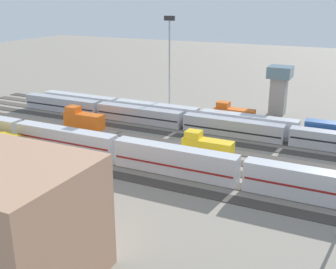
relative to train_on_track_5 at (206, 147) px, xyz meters
The scene contains 18 objects.
ground_plane 8.39m from the train_on_track_5, 38.05° to the right, with size 400.00×400.00×0.00m, color gray.
track_bed_0 25.89m from the train_on_track_5, 75.67° to the right, with size 140.00×2.80×0.12m, color #3D3833.
track_bed_1 21.10m from the train_on_track_5, 72.29° to the right, with size 140.00×2.80×0.12m, color #4C443D.
track_bed_2 16.44m from the train_on_track_5, 66.93° to the right, with size 140.00×2.80×0.12m, color #4C443D.
track_bed_3 12.05m from the train_on_track_5, 57.43° to the right, with size 140.00×2.80×0.12m, color #3D3833.
track_bed_4 8.38m from the train_on_track_5, 38.05° to the right, with size 140.00×2.80×0.12m, color #3D3833.
track_bed_5 6.72m from the train_on_track_5, ahead, with size 140.00×2.80×0.12m, color #3D3833.
track_bed_6 8.38m from the train_on_track_5, 38.05° to the left, with size 140.00×2.80×0.12m, color #3D3833.
track_bed_7 12.05m from the train_on_track_5, 57.43° to the left, with size 140.00×2.80×0.12m, color #4C443D.
track_bed_8 16.44m from the train_on_track_5, 66.93° to the left, with size 140.00×2.80×0.12m, color #3D3833.
train_on_track_5 is the anchor object (origin of this frame).
train_on_track_1 22.73m from the train_on_track_5, 61.63° to the right, with size 90.60×3.00×4.40m.
train_on_track_2 15.09m from the train_on_track_5, 83.86° to the right, with size 114.80×3.06×4.40m.
train_on_track_7 10.24m from the train_on_track_5, 77.90° to the left, with size 119.80×3.06×5.00m.
train_on_track_0 25.12m from the train_on_track_5, 84.48° to the right, with size 10.00×3.00×5.00m.
train_on_track_4 33.67m from the train_on_track_5, ahead, with size 10.00×3.00×5.00m.
light_mast_0 37.11m from the train_on_track_5, 52.08° to the right, with size 2.80×0.70×25.41m.
control_tower 39.09m from the train_on_track_5, 98.36° to the right, with size 6.00×6.00×12.81m.
Camera 1 is at (-32.90, 76.52, 29.99)m, focal length 44.42 mm.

